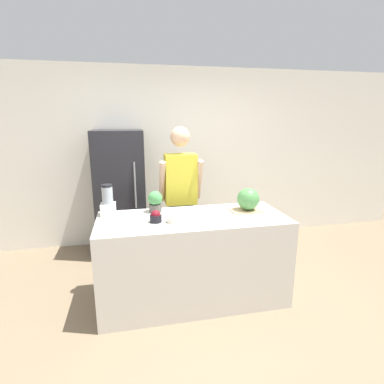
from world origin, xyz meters
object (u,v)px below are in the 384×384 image
at_px(bowl_cherries, 156,217).
at_px(watermelon, 248,199).
at_px(blender, 108,202).
at_px(potted_plant, 155,201).
at_px(person, 180,197).
at_px(bowl_cream, 174,219).
at_px(refrigerator, 120,193).

bearing_deg(bowl_cherries, watermelon, 8.68).
relative_size(watermelon, blender, 0.74).
distance_m(blender, potted_plant, 0.48).
height_order(person, potted_plant, person).
bearing_deg(bowl_cream, refrigerator, 109.77).
bearing_deg(blender, person, 28.91).
xyz_separation_m(bowl_cherries, blender, (-0.45, 0.32, 0.08)).
bearing_deg(potted_plant, blender, -179.73).
xyz_separation_m(refrigerator, person, (0.73, -0.65, 0.07)).
bearing_deg(bowl_cream, person, 75.95).
height_order(refrigerator, blender, refrigerator).
xyz_separation_m(bowl_cherries, bowl_cream, (0.17, -0.04, -0.02)).
distance_m(person, blender, 0.95).
height_order(bowl_cream, potted_plant, potted_plant).
height_order(bowl_cream, blender, blender).
xyz_separation_m(person, potted_plant, (-0.35, -0.45, 0.09)).
xyz_separation_m(refrigerator, blender, (-0.09, -1.11, 0.18)).
distance_m(bowl_cherries, blender, 0.56).
distance_m(refrigerator, watermelon, 1.87).
bearing_deg(refrigerator, bowl_cherries, -75.83).
bearing_deg(person, blender, -151.09).
height_order(refrigerator, potted_plant, refrigerator).
bearing_deg(person, bowl_cream, -104.05).
xyz_separation_m(person, bowl_cherries, (-0.37, -0.78, 0.03)).
xyz_separation_m(person, bowl_cream, (-0.21, -0.82, 0.01)).
distance_m(person, watermelon, 0.89).
distance_m(watermelon, potted_plant, 0.98).
bearing_deg(bowl_cream, blender, 149.69).
xyz_separation_m(blender, potted_plant, (0.48, 0.00, -0.02)).
height_order(bowl_cherries, blender, blender).
relative_size(person, potted_plant, 7.92).
distance_m(refrigerator, person, 0.98).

